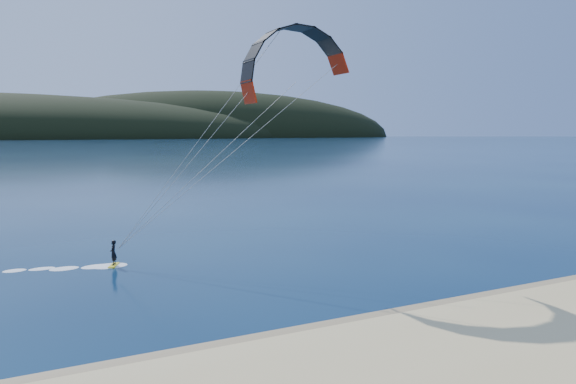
{
  "coord_description": "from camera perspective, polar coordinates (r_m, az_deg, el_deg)",
  "views": [
    {
      "loc": [
        -6.49,
        -12.4,
        7.84
      ],
      "look_at": [
        4.59,
        10.0,
        5.0
      ],
      "focal_mm": 32.84,
      "sensor_mm": 36.0,
      "label": 1
    }
  ],
  "objects": [
    {
      "name": "kitesurfer_near",
      "position": [
        31.67,
        -0.46,
        10.91
      ],
      "size": [
        24.54,
        6.38,
        14.73
      ],
      "color": "yellow",
      "rests_on": "ground"
    },
    {
      "name": "wet_sand",
      "position": [
        19.7,
        -5.09,
        -16.83
      ],
      "size": [
        220.0,
        2.5,
        0.1
      ],
      "color": "#927C55",
      "rests_on": "ground"
    },
    {
      "name": "headland",
      "position": [
        757.75,
        -25.89,
        5.24
      ],
      "size": [
        1200.0,
        310.0,
        140.0
      ],
      "color": "black",
      "rests_on": "ground"
    }
  ]
}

